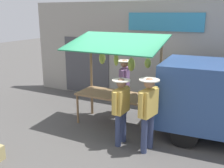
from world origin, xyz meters
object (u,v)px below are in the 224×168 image
at_px(market_stall, 118,71).
at_px(shopper_with_ponytail, 148,108).
at_px(shopper_in_grey_tee, 121,106).
at_px(vendor_with_sunhat, 124,83).

distance_m(market_stall, shopper_with_ponytail, 1.66).
bearing_deg(market_stall, shopper_in_grey_tee, 119.91).
bearing_deg(market_stall, shopper_with_ponytail, 141.20).
bearing_deg(market_stall, vendor_with_sunhat, -79.31).
distance_m(vendor_with_sunhat, shopper_with_ponytail, 2.18).
distance_m(market_stall, vendor_with_sunhat, 0.89).
bearing_deg(vendor_with_sunhat, shopper_in_grey_tee, 9.62).
height_order(market_stall, shopper_with_ponytail, market_stall).
xyz_separation_m(market_stall, vendor_with_sunhat, (0.14, -0.72, -0.52)).
xyz_separation_m(vendor_with_sunhat, shopper_in_grey_tee, (-0.70, 1.69, -0.08)).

